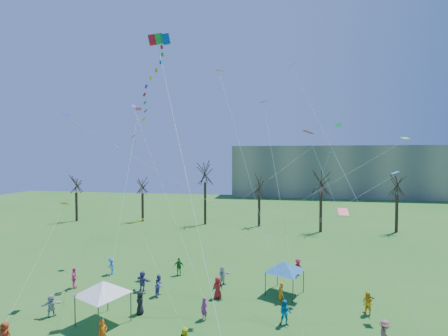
% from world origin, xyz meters
% --- Properties ---
extents(distant_building, '(60.00, 14.00, 15.00)m').
position_xyz_m(distant_building, '(22.00, 82.00, 7.50)').
color(distant_building, gray).
rests_on(distant_building, ground).
extents(bare_tree_row, '(68.87, 8.43, 11.52)m').
position_xyz_m(bare_tree_row, '(1.87, 36.16, 6.87)').
color(bare_tree_row, black).
rests_on(bare_tree_row, ground).
extents(big_box_kite, '(4.66, 6.51, 22.39)m').
position_xyz_m(big_box_kite, '(-4.14, 5.44, 16.33)').
color(big_box_kite, red).
rests_on(big_box_kite, ground).
extents(canopy_tent_white, '(3.70, 3.70, 3.04)m').
position_xyz_m(canopy_tent_white, '(-7.34, 4.11, 2.57)').
color(canopy_tent_white, '#3F3F44').
rests_on(canopy_tent_white, ground).
extents(canopy_tent_blue, '(3.43, 3.43, 2.83)m').
position_xyz_m(canopy_tent_blue, '(5.41, 11.03, 2.40)').
color(canopy_tent_blue, '#3F3F44').
rests_on(canopy_tent_blue, ground).
extents(festival_crowd, '(26.62, 16.04, 1.86)m').
position_xyz_m(festival_crowd, '(-0.04, 6.78, 0.88)').
color(festival_crowd, '#B03016').
rests_on(festival_crowd, ground).
extents(small_kites_aloft, '(29.39, 17.01, 29.69)m').
position_xyz_m(small_kites_aloft, '(0.96, 10.57, 12.67)').
color(small_kites_aloft, orange).
rests_on(small_kites_aloft, ground).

